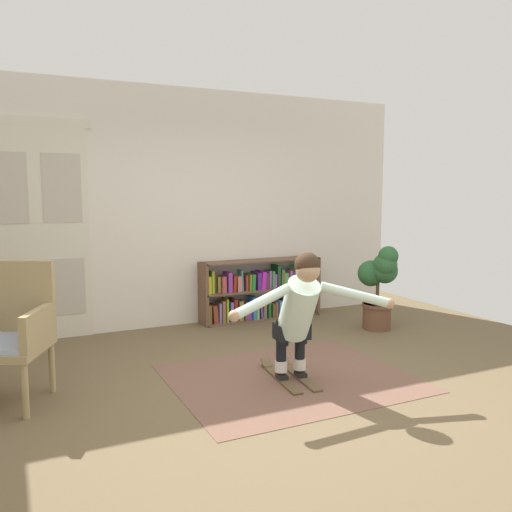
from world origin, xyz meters
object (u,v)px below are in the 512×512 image
(potted_plant, at_px, (380,280))
(skis_pair, at_px, (289,375))
(wicker_chair, at_px, (8,329))
(person_skier, at_px, (299,307))
(bookshelf, at_px, (260,293))

(potted_plant, height_order, skis_pair, potted_plant)
(wicker_chair, distance_m, person_skier, 2.34)
(potted_plant, bearing_deg, bookshelf, 134.52)
(bookshelf, relative_size, wicker_chair, 1.48)
(potted_plant, relative_size, skis_pair, 1.24)
(bookshelf, height_order, person_skier, person_skier)
(skis_pair, bearing_deg, potted_plant, 29.14)
(bookshelf, distance_m, skis_pair, 2.24)
(skis_pair, xyz_separation_m, person_skier, (-0.02, -0.21, 0.66))
(bookshelf, xyz_separation_m, person_skier, (-0.75, -2.30, 0.34))
(person_skier, bearing_deg, potted_plant, 33.71)
(wicker_chair, bearing_deg, bookshelf, 28.32)
(person_skier, bearing_deg, skis_pair, 83.84)
(skis_pair, distance_m, person_skier, 0.70)
(wicker_chair, relative_size, person_skier, 0.77)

